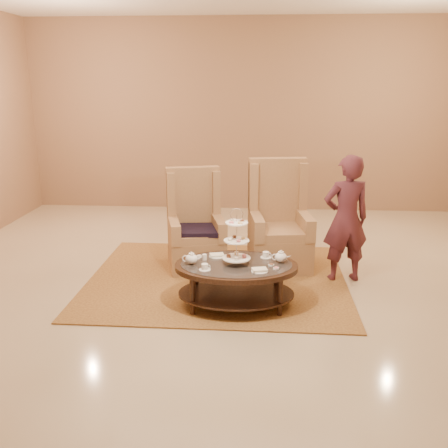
# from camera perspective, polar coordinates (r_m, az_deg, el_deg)

# --- Properties ---
(ground) EXTENTS (8.00, 8.00, 0.00)m
(ground) POSITION_cam_1_polar(r_m,az_deg,el_deg) (5.93, 0.84, -7.76)
(ground) COLOR #C9B795
(ground) RESTS_ON ground
(ceiling) EXTENTS (8.00, 8.00, 0.02)m
(ceiling) POSITION_cam_1_polar(r_m,az_deg,el_deg) (5.93, 0.84, -7.76)
(ceiling) COLOR white
(ceiling) RESTS_ON ground
(wall_back) EXTENTS (8.00, 0.04, 3.50)m
(wall_back) POSITION_cam_1_polar(r_m,az_deg,el_deg) (9.44, 2.23, 12.18)
(wall_back) COLOR #9B7454
(wall_back) RESTS_ON ground
(rug) EXTENTS (3.19, 2.66, 0.02)m
(rug) POSITION_cam_1_polar(r_m,az_deg,el_deg) (6.27, -0.78, -6.29)
(rug) COLOR #A97F3C
(rug) RESTS_ON ground
(tea_table) EXTENTS (1.37, 0.97, 1.12)m
(tea_table) POSITION_cam_1_polar(r_m,az_deg,el_deg) (5.42, 1.41, -5.47)
(tea_table) COLOR black
(tea_table) RESTS_ON ground
(armchair_left) EXTENTS (0.86, 0.87, 1.30)m
(armchair_left) POSITION_cam_1_polar(r_m,az_deg,el_deg) (6.62, -3.28, -1.13)
(armchair_left) COLOR #A87B4F
(armchair_left) RESTS_ON ground
(armchair_right) EXTENTS (0.86, 0.88, 1.42)m
(armchair_right) POSITION_cam_1_polar(r_m,az_deg,el_deg) (6.65, 6.25, -0.81)
(armchair_right) COLOR #A87B4F
(armchair_right) RESTS_ON ground
(person) EXTENTS (0.64, 0.49, 1.57)m
(person) POSITION_cam_1_polar(r_m,az_deg,el_deg) (6.20, 13.76, 0.55)
(person) COLOR #50222C
(person) RESTS_ON ground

